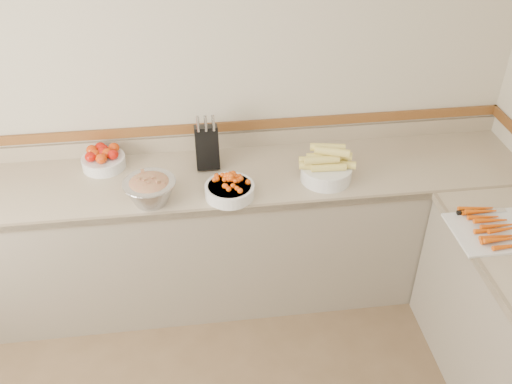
{
  "coord_description": "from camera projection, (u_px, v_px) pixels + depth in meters",
  "views": [
    {
      "loc": [
        0.03,
        -1.08,
        2.77
      ],
      "look_at": [
        0.35,
        1.35,
        1.0
      ],
      "focal_mm": 40.0,
      "sensor_mm": 36.0,
      "label": 1
    }
  ],
  "objects": [
    {
      "name": "tomato_bowl",
      "position": [
        103.0,
        158.0,
        3.37
      ],
      "size": [
        0.26,
        0.26,
        0.13
      ],
      "color": "silver",
      "rests_on": "counter_back"
    },
    {
      "name": "cherry_tomato_bowl",
      "position": [
        230.0,
        188.0,
        3.14
      ],
      "size": [
        0.28,
        0.28,
        0.15
      ],
      "color": "silver",
      "rests_on": "counter_back"
    },
    {
      "name": "knife_block",
      "position": [
        207.0,
        146.0,
        3.34
      ],
      "size": [
        0.14,
        0.17,
        0.33
      ],
      "color": "black",
      "rests_on": "counter_back"
    },
    {
      "name": "back_wall",
      "position": [
        183.0,
        91.0,
        3.34
      ],
      "size": [
        4.0,
        0.0,
        4.0
      ],
      "primitive_type": "plane",
      "rotation": [
        1.57,
        0.0,
        0.0
      ],
      "color": "beige",
      "rests_on": "ground_plane"
    },
    {
      "name": "counter_back",
      "position": [
        194.0,
        237.0,
        3.57
      ],
      "size": [
        4.0,
        0.65,
        1.08
      ],
      "color": "tan",
      "rests_on": "ground_plane"
    },
    {
      "name": "corn_bowl",
      "position": [
        326.0,
        168.0,
        3.26
      ],
      "size": [
        0.33,
        0.3,
        0.22
      ],
      "color": "silver",
      "rests_on": "counter_back"
    },
    {
      "name": "cutting_board",
      "position": [
        495.0,
        228.0,
        2.91
      ],
      "size": [
        0.44,
        0.36,
        0.06
      ],
      "color": "silver",
      "rests_on": "counter_right"
    },
    {
      "name": "rhubarb_bowl",
      "position": [
        150.0,
        189.0,
        3.07
      ],
      "size": [
        0.29,
        0.29,
        0.17
      ],
      "color": "#B2B2BA",
      "rests_on": "counter_back"
    }
  ]
}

